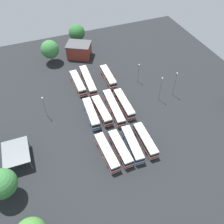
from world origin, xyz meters
TOP-DOWN VIEW (x-y plane):
  - ground_plane at (0.00, 0.00)m, footprint 113.21×113.21m
  - bus_row0_slot0 at (-16.15, -5.73)m, footprint 11.87×2.87m
  - bus_row0_slot1 at (-16.08, -1.55)m, footprint 12.37×3.45m
  - bus_row0_slot2 at (-16.12, 2.22)m, footprint 11.95×2.95m
  - bus_row0_slot3 at (-15.94, 6.25)m, footprint 12.53×3.23m
  - bus_row1_slot0 at (0.20, -5.97)m, footprint 12.97×2.85m
  - bus_row1_slot1 at (-0.25, -2.07)m, footprint 15.73×3.37m
  - bus_row1_slot2 at (0.01, 2.11)m, footprint 12.35×2.95m
  - bus_row1_slot3 at (-0.01, 5.73)m, footprint 12.52×3.21m
  - bus_row2_slot0 at (16.01, -6.21)m, footprint 11.96×2.88m
  - bus_row2_slot2 at (16.57, 1.62)m, footprint 15.72×3.33m
  - bus_row2_slot3 at (16.60, 5.53)m, footprint 12.59×2.80m
  - depot_building at (35.97, -0.64)m, footprint 11.38×12.26m
  - maintenance_shelter at (-8.16, 29.72)m, footprint 9.26×7.21m
  - lamp_post_mid_lot at (-0.14, -24.80)m, footprint 0.56×0.28m
  - lamp_post_far_corner at (11.15, -16.42)m, footprint 0.56×0.28m
  - lamp_post_near_entrance at (5.83, 19.17)m, footprint 0.56×0.28m
  - lamp_post_by_building at (-0.49, -19.00)m, footprint 0.56×0.28m
  - tree_east_edge at (36.05, 11.22)m, footprint 7.30×7.30m
  - tree_south_edge at (-18.05, 33.16)m, footprint 7.22×7.22m
  - tree_north_edge at (45.64, -2.62)m, footprint 7.16×7.16m

SIDE VIEW (x-z plane):
  - ground_plane at x=0.00m, z-range 0.00..0.00m
  - bus_row0_slot0 at x=-16.15m, z-range 0.10..3.45m
  - bus_row0_slot2 at x=-16.12m, z-range 0.10..3.45m
  - bus_row2_slot0 at x=16.01m, z-range 0.10..3.45m
  - bus_row0_slot1 at x=-16.08m, z-range 0.10..3.45m
  - bus_row1_slot2 at x=0.01m, z-range 0.10..3.45m
  - bus_row1_slot3 at x=-0.01m, z-range 0.10..3.45m
  - bus_row0_slot3 at x=-15.94m, z-range 0.10..3.45m
  - bus_row2_slot3 at x=16.60m, z-range 0.10..3.45m
  - bus_row1_slot0 at x=0.20m, z-range 0.10..3.45m
  - bus_row1_slot1 at x=-0.25m, z-range 0.10..3.45m
  - bus_row2_slot2 at x=16.57m, z-range 0.10..3.45m
  - depot_building at x=35.97m, z-range 0.02..6.01m
  - maintenance_shelter at x=-8.16m, z-range 1.72..5.54m
  - lamp_post_far_corner at x=11.15m, z-range 0.41..8.31m
  - lamp_post_near_entrance at x=5.83m, z-range 0.41..8.57m
  - lamp_post_by_building at x=-0.49m, z-range 0.42..9.98m
  - lamp_post_mid_lot at x=-0.14m, z-range 0.42..10.13m
  - tree_north_edge at x=45.64m, z-range 1.12..10.54m
  - tree_east_edge at x=36.05m, z-range 1.16..10.79m
  - tree_south_edge at x=-18.05m, z-range 1.19..10.81m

